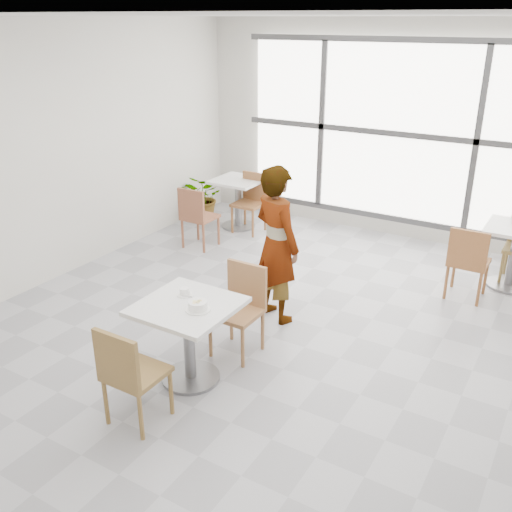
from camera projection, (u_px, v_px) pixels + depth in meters
The scene contains 16 objects.
floor at pixel (271, 337), 5.74m from camera, with size 7.00×7.00×0.00m, color #9E9EA5.
ceiling at pixel (275, 16), 4.58m from camera, with size 7.00×7.00×0.00m, color white.
wall_back at pixel (396, 133), 7.92m from camera, with size 6.00×6.00×0.00m, color silver.
wall_left at pixel (48, 156), 6.58m from camera, with size 7.00×7.00×0.00m, color silver.
window at pixel (395, 133), 7.87m from camera, with size 4.60×0.07×2.52m.
main_table at pixel (188, 328), 4.88m from camera, with size 0.80×0.80×0.75m.
chair_near at pixel (128, 371), 4.32m from camera, with size 0.42×0.42×0.87m.
chair_far at pixel (241, 303), 5.35m from camera, with size 0.42×0.42×0.87m.
oatmeal_bowl at pixel (198, 306), 4.68m from camera, with size 0.21×0.21×0.10m.
coffee_cup at pixel (185, 292), 4.93m from camera, with size 0.16×0.13×0.07m.
person at pixel (277, 245), 5.82m from camera, with size 0.61×0.40×1.67m, color black.
bg_table_left at pixel (238, 196), 8.58m from camera, with size 0.70×0.70×0.75m.
bg_chair_left_near at pixel (196, 214), 7.77m from camera, with size 0.42×0.42×0.87m.
bg_chair_left_far at pixel (252, 198), 8.44m from camera, with size 0.42×0.42×0.87m.
bg_chair_right_near at pixel (468, 259), 6.33m from camera, with size 0.42×0.42×0.87m.
plant_left at pixel (204, 197), 8.94m from camera, with size 0.66×0.57×0.73m, color #527D3E.
Camera 1 is at (2.43, -4.34, 2.99)m, focal length 39.82 mm.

